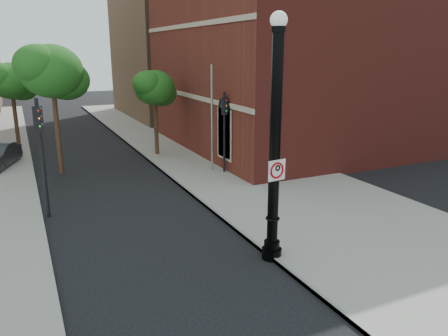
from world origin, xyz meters
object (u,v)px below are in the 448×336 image
lamppost (275,153)px  no_parking_sign (277,170)px  traffic_signal_right (224,119)px  traffic_signal_left (41,139)px

lamppost → no_parking_sign: (-0.02, -0.18, -0.47)m
lamppost → traffic_signal_right: lamppost is taller
lamppost → traffic_signal_left: size_ratio=1.59×
traffic_signal_left → lamppost: bearing=-29.4°
lamppost → traffic_signal_right: bearing=73.4°
no_parking_sign → traffic_signal_right: size_ratio=0.15×
traffic_signal_left → no_parking_sign: bearing=-30.3°
traffic_signal_left → traffic_signal_right: traffic_signal_left is taller
no_parking_sign → traffic_signal_left: size_ratio=0.14×
traffic_signal_left → traffic_signal_right: bearing=35.1°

